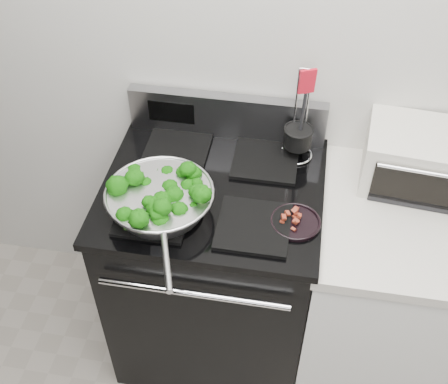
% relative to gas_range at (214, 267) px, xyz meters
% --- Properties ---
extents(back_wall, '(4.00, 0.02, 2.70)m').
position_rel_gas_range_xyz_m(back_wall, '(0.30, 0.34, 0.86)').
color(back_wall, beige).
rests_on(back_wall, ground).
extents(gas_range, '(0.79, 0.69, 1.13)m').
position_rel_gas_range_xyz_m(gas_range, '(0.00, 0.00, 0.00)').
color(gas_range, black).
rests_on(gas_range, floor).
extents(counter, '(0.62, 0.68, 0.92)m').
position_rel_gas_range_xyz_m(counter, '(0.68, -0.00, -0.03)').
color(counter, white).
rests_on(counter, floor).
extents(skillet, '(0.37, 0.57, 0.08)m').
position_rel_gas_range_xyz_m(skillet, '(-0.15, -0.15, 0.52)').
color(skillet, silver).
rests_on(skillet, gas_range).
extents(broccoli_pile, '(0.29, 0.29, 0.10)m').
position_rel_gas_range_xyz_m(broccoli_pile, '(-0.15, -0.15, 0.54)').
color(broccoli_pile, '#063304').
rests_on(broccoli_pile, skillet).
extents(bacon_plate, '(0.17, 0.17, 0.04)m').
position_rel_gas_range_xyz_m(bacon_plate, '(0.31, -0.13, 0.48)').
color(bacon_plate, black).
rests_on(bacon_plate, gas_range).
extents(utensil_holder, '(0.12, 0.12, 0.38)m').
position_rel_gas_range_xyz_m(utensil_holder, '(0.28, 0.22, 0.53)').
color(utensil_holder, silver).
rests_on(utensil_holder, gas_range).
extents(toaster_oven, '(0.40, 0.32, 0.22)m').
position_rel_gas_range_xyz_m(toaster_oven, '(0.71, 0.18, 0.54)').
color(toaster_oven, silver).
rests_on(toaster_oven, counter).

